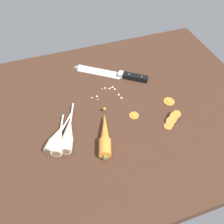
# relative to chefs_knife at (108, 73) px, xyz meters

# --- Properties ---
(ground_plane) EXTENTS (1.20, 0.90, 0.04)m
(ground_plane) POSITION_rel_chefs_knife_xyz_m (-0.06, -0.21, -0.03)
(ground_plane) COLOR #42281C
(chefs_knife) EXTENTS (0.30, 0.23, 0.04)m
(chefs_knife) POSITION_rel_chefs_knife_xyz_m (0.00, 0.00, 0.00)
(chefs_knife) COLOR silver
(chefs_knife) RESTS_ON ground_plane
(whole_carrot) EXTENTS (0.09, 0.21, 0.04)m
(whole_carrot) POSITION_rel_chefs_knife_xyz_m (-0.12, -0.33, 0.01)
(whole_carrot) COLOR orange
(whole_carrot) RESTS_ON ground_plane
(parsnip_front) EXTENTS (0.08, 0.17, 0.04)m
(parsnip_front) POSITION_rel_chefs_knife_xyz_m (-0.28, -0.30, 0.01)
(parsnip_front) COLOR beige
(parsnip_front) RESTS_ON ground_plane
(parsnip_mid_left) EXTENTS (0.13, 0.16, 0.04)m
(parsnip_mid_left) POSITION_rel_chefs_knife_xyz_m (-0.28, -0.29, 0.01)
(parsnip_mid_left) COLOR beige
(parsnip_mid_left) RESTS_ON ground_plane
(parsnip_mid_right) EXTENTS (0.09, 0.22, 0.04)m
(parsnip_mid_right) POSITION_rel_chefs_knife_xyz_m (-0.24, -0.28, 0.01)
(parsnip_mid_right) COLOR beige
(parsnip_mid_right) RESTS_ON ground_plane
(carrot_slice_stack) EXTENTS (0.08, 0.06, 0.03)m
(carrot_slice_stack) POSITION_rel_chefs_knife_xyz_m (0.14, -0.34, 0.00)
(carrot_slice_stack) COLOR orange
(carrot_slice_stack) RESTS_ON ground_plane
(carrot_slice_stray_near) EXTENTS (0.04, 0.04, 0.01)m
(carrot_slice_stray_near) POSITION_rel_chefs_knife_xyz_m (0.01, -0.27, -0.00)
(carrot_slice_stray_near) COLOR orange
(carrot_slice_stray_near) RESTS_ON ground_plane
(carrot_slice_stray_mid) EXTENTS (0.04, 0.04, 0.01)m
(carrot_slice_stray_mid) POSITION_rel_chefs_knife_xyz_m (0.18, -0.24, -0.00)
(carrot_slice_stray_mid) COLOR orange
(carrot_slice_stray_mid) RESTS_ON ground_plane
(mince_crumbs) EXTENTS (0.12, 0.08, 0.01)m
(mince_crumbs) POSITION_rel_chefs_knife_xyz_m (-0.03, -0.11, -0.00)
(mince_crumbs) COLOR silver
(mince_crumbs) RESTS_ON ground_plane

